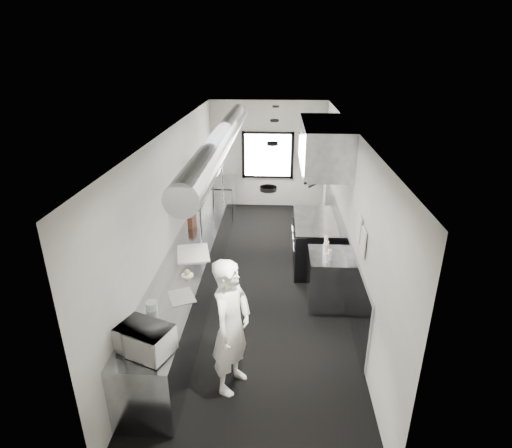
# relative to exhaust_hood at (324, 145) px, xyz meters

# --- Properties ---
(floor) EXTENTS (3.00, 8.00, 0.01)m
(floor) POSITION_rel_exhaust_hood_xyz_m (-1.10, -0.70, -2.39)
(floor) COLOR black
(floor) RESTS_ON ground
(ceiling) EXTENTS (3.00, 8.00, 0.01)m
(ceiling) POSITION_rel_exhaust_hood_xyz_m (-1.10, -0.70, 0.41)
(ceiling) COLOR silver
(ceiling) RESTS_ON wall_back
(wall_back) EXTENTS (3.00, 0.02, 2.80)m
(wall_back) POSITION_rel_exhaust_hood_xyz_m (-1.10, 3.30, -0.99)
(wall_back) COLOR silver
(wall_back) RESTS_ON floor
(wall_front) EXTENTS (3.00, 0.02, 2.80)m
(wall_front) POSITION_rel_exhaust_hood_xyz_m (-1.10, -4.70, -0.99)
(wall_front) COLOR silver
(wall_front) RESTS_ON floor
(wall_left) EXTENTS (0.02, 8.00, 2.80)m
(wall_left) POSITION_rel_exhaust_hood_xyz_m (-2.60, -0.70, -0.99)
(wall_left) COLOR silver
(wall_left) RESTS_ON floor
(wall_right) EXTENTS (0.02, 8.00, 2.80)m
(wall_right) POSITION_rel_exhaust_hood_xyz_m (0.40, -0.70, -0.99)
(wall_right) COLOR silver
(wall_right) RESTS_ON floor
(wall_cladding) EXTENTS (0.03, 5.50, 1.10)m
(wall_cladding) POSITION_rel_exhaust_hood_xyz_m (0.38, -0.40, -1.84)
(wall_cladding) COLOR gray
(wall_cladding) RESTS_ON wall_right
(hvac_duct) EXTENTS (0.40, 6.40, 0.40)m
(hvac_duct) POSITION_rel_exhaust_hood_xyz_m (-1.80, -0.30, 0.16)
(hvac_duct) COLOR #92979A
(hvac_duct) RESTS_ON ceiling
(service_window) EXTENTS (1.36, 0.05, 1.25)m
(service_window) POSITION_rel_exhaust_hood_xyz_m (-1.10, 3.26, -0.99)
(service_window) COLOR white
(service_window) RESTS_ON wall_back
(exhaust_hood) EXTENTS (0.81, 2.20, 0.88)m
(exhaust_hood) POSITION_rel_exhaust_hood_xyz_m (0.00, 0.00, 0.00)
(exhaust_hood) COLOR gray
(exhaust_hood) RESTS_ON ceiling
(prep_counter) EXTENTS (0.70, 6.00, 0.90)m
(prep_counter) POSITION_rel_exhaust_hood_xyz_m (-2.25, -1.20, -1.94)
(prep_counter) COLOR gray
(prep_counter) RESTS_ON floor
(pass_shelf) EXTENTS (0.45, 3.00, 0.68)m
(pass_shelf) POSITION_rel_exhaust_hood_xyz_m (-2.29, 0.30, -0.86)
(pass_shelf) COLOR gray
(pass_shelf) RESTS_ON prep_counter
(range) EXTENTS (0.88, 1.60, 0.94)m
(range) POSITION_rel_exhaust_hood_xyz_m (-0.06, 0.00, -1.92)
(range) COLOR black
(range) RESTS_ON floor
(bottle_station) EXTENTS (0.65, 0.80, 0.90)m
(bottle_station) POSITION_rel_exhaust_hood_xyz_m (0.05, -1.40, -1.94)
(bottle_station) COLOR gray
(bottle_station) RESTS_ON floor
(far_work_table) EXTENTS (0.70, 1.20, 0.90)m
(far_work_table) POSITION_rel_exhaust_hood_xyz_m (-2.25, 2.50, -1.94)
(far_work_table) COLOR gray
(far_work_table) RESTS_ON floor
(notice_sheet_a) EXTENTS (0.02, 0.28, 0.38)m
(notice_sheet_a) POSITION_rel_exhaust_hood_xyz_m (0.37, -1.90, -0.79)
(notice_sheet_a) COLOR silver
(notice_sheet_a) RESTS_ON wall_right
(notice_sheet_b) EXTENTS (0.02, 0.28, 0.38)m
(notice_sheet_b) POSITION_rel_exhaust_hood_xyz_m (0.37, -2.25, -0.84)
(notice_sheet_b) COLOR silver
(notice_sheet_b) RESTS_ON wall_right
(line_cook) EXTENTS (0.65, 0.77, 1.80)m
(line_cook) POSITION_rel_exhaust_hood_xyz_m (-1.33, -3.35, -1.49)
(line_cook) COLOR white
(line_cook) RESTS_ON floor
(microwave) EXTENTS (0.65, 0.58, 0.32)m
(microwave) POSITION_rel_exhaust_hood_xyz_m (-2.22, -3.84, -1.33)
(microwave) COLOR silver
(microwave) RESTS_ON prep_counter
(deli_tub_a) EXTENTS (0.19, 0.19, 0.11)m
(deli_tub_a) POSITION_rel_exhaust_hood_xyz_m (-2.41, -3.51, -1.43)
(deli_tub_a) COLOR #A5B2A4
(deli_tub_a) RESTS_ON prep_counter
(deli_tub_b) EXTENTS (0.19, 0.19, 0.11)m
(deli_tub_b) POSITION_rel_exhaust_hood_xyz_m (-2.39, -3.05, -1.44)
(deli_tub_b) COLOR #A5B2A4
(deli_tub_b) RESTS_ON prep_counter
(newspaper) EXTENTS (0.46, 0.50, 0.01)m
(newspaper) POSITION_rel_exhaust_hood_xyz_m (-2.07, -2.74, -1.49)
(newspaper) COLOR beige
(newspaper) RESTS_ON prep_counter
(small_plate) EXTENTS (0.22, 0.22, 0.01)m
(small_plate) POSITION_rel_exhaust_hood_xyz_m (-2.12, -2.18, -1.48)
(small_plate) COLOR white
(small_plate) RESTS_ON prep_counter
(pastry) EXTENTS (0.09, 0.09, 0.09)m
(pastry) POSITION_rel_exhaust_hood_xyz_m (-2.12, -2.18, -1.43)
(pastry) COLOR tan
(pastry) RESTS_ON small_plate
(cutting_board) EXTENTS (0.65, 0.77, 0.02)m
(cutting_board) POSITION_rel_exhaust_hood_xyz_m (-2.17, -1.48, -1.48)
(cutting_board) COLOR silver
(cutting_board) RESTS_ON prep_counter
(knife_block) EXTENTS (0.13, 0.22, 0.23)m
(knife_block) POSITION_rel_exhaust_hood_xyz_m (-2.40, -0.39, -1.38)
(knife_block) COLOR #4F291C
(knife_block) RESTS_ON prep_counter
(plate_stack_a) EXTENTS (0.28, 0.28, 0.26)m
(plate_stack_a) POSITION_rel_exhaust_hood_xyz_m (-2.28, -0.52, -0.69)
(plate_stack_a) COLOR white
(plate_stack_a) RESTS_ON pass_shelf
(plate_stack_b) EXTENTS (0.28, 0.28, 0.29)m
(plate_stack_b) POSITION_rel_exhaust_hood_xyz_m (-2.30, 0.12, -0.67)
(plate_stack_b) COLOR white
(plate_stack_b) RESTS_ON pass_shelf
(plate_stack_c) EXTENTS (0.26, 0.26, 0.32)m
(plate_stack_c) POSITION_rel_exhaust_hood_xyz_m (-2.27, 0.58, -0.66)
(plate_stack_c) COLOR white
(plate_stack_c) RESTS_ON pass_shelf
(plate_stack_d) EXTENTS (0.31, 0.31, 0.39)m
(plate_stack_d) POSITION_rel_exhaust_hood_xyz_m (-2.30, 0.92, -0.63)
(plate_stack_d) COLOR white
(plate_stack_d) RESTS_ON pass_shelf
(squeeze_bottle_a) EXTENTS (0.06, 0.06, 0.17)m
(squeeze_bottle_a) POSITION_rel_exhaust_hood_xyz_m (-0.02, -1.65, -1.41)
(squeeze_bottle_a) COLOR silver
(squeeze_bottle_a) RESTS_ON bottle_station
(squeeze_bottle_b) EXTENTS (0.06, 0.06, 0.18)m
(squeeze_bottle_b) POSITION_rel_exhaust_hood_xyz_m (0.03, -1.56, -1.40)
(squeeze_bottle_b) COLOR silver
(squeeze_bottle_b) RESTS_ON bottle_station
(squeeze_bottle_c) EXTENTS (0.07, 0.07, 0.19)m
(squeeze_bottle_c) POSITION_rel_exhaust_hood_xyz_m (-0.02, -1.36, -1.40)
(squeeze_bottle_c) COLOR silver
(squeeze_bottle_c) RESTS_ON bottle_station
(squeeze_bottle_d) EXTENTS (0.07, 0.07, 0.18)m
(squeeze_bottle_d) POSITION_rel_exhaust_hood_xyz_m (0.02, -1.25, -1.40)
(squeeze_bottle_d) COLOR silver
(squeeze_bottle_d) RESTS_ON bottle_station
(squeeze_bottle_e) EXTENTS (0.09, 0.09, 0.20)m
(squeeze_bottle_e) POSITION_rel_exhaust_hood_xyz_m (0.02, -1.08, -1.39)
(squeeze_bottle_e) COLOR silver
(squeeze_bottle_e) RESTS_ON bottle_station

